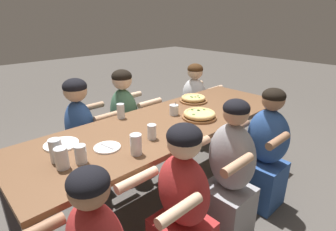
{
  "coord_description": "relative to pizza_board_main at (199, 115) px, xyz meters",
  "views": [
    {
      "loc": [
        -1.42,
        -1.51,
        1.63
      ],
      "look_at": [
        0.0,
        0.0,
        0.83
      ],
      "focal_mm": 28.0,
      "sensor_mm": 36.0,
      "label": 1
    }
  ],
  "objects": [
    {
      "name": "cocktail_glass_blue",
      "position": [
        -0.1,
        0.21,
        0.01
      ],
      "size": [
        0.08,
        0.08,
        0.12
      ],
      "color": "silver",
      "rests_on": "dining_table"
    },
    {
      "name": "drinking_glass_f",
      "position": [
        -0.57,
        -0.03,
        0.02
      ],
      "size": [
        0.07,
        0.07,
        0.11
      ],
      "color": "silver",
      "rests_on": "dining_table"
    },
    {
      "name": "diner_far_midleft",
      "position": [
        -0.75,
        0.78,
        -0.29
      ],
      "size": [
        0.51,
        0.4,
        1.12
      ],
      "rotation": [
        0.0,
        0.0,
        -1.57
      ],
      "color": "#2D5193",
      "rests_on": "ground"
    },
    {
      "name": "diner_far_center",
      "position": [
        -0.27,
        0.78,
        -0.29
      ],
      "size": [
        0.51,
        0.4,
        1.13
      ],
      "rotation": [
        0.0,
        0.0,
        -1.57
      ],
      "color": "#477556",
      "rests_on": "ground"
    },
    {
      "name": "diner_near_midleft",
      "position": [
        -0.73,
        -0.5,
        -0.31
      ],
      "size": [
        0.51,
        0.4,
        1.08
      ],
      "rotation": [
        0.0,
        0.0,
        1.57
      ],
      "color": "#B22D2D",
      "rests_on": "ground"
    },
    {
      "name": "drinking_glass_e",
      "position": [
        -1.1,
        0.01,
        0.02
      ],
      "size": [
        0.07,
        0.07,
        0.12
      ],
      "color": "silver",
      "rests_on": "dining_table"
    },
    {
      "name": "pizza_board_main",
      "position": [
        0.0,
        0.0,
        0.0
      ],
      "size": [
        0.3,
        0.3,
        0.06
      ],
      "color": "brown",
      "rests_on": "dining_table"
    },
    {
      "name": "drinking_glass_a",
      "position": [
        -1.2,
        0.13,
        0.03
      ],
      "size": [
        0.08,
        0.08,
        0.15
      ],
      "color": "silver",
      "rests_on": "dining_table"
    },
    {
      "name": "diner_far_right",
      "position": [
        0.83,
        0.78,
        -0.32
      ],
      "size": [
        0.51,
        0.4,
        1.06
      ],
      "rotation": [
        0.0,
        0.0,
        -1.57
      ],
      "color": "silver",
      "rests_on": "ground"
    },
    {
      "name": "pizza_board_second",
      "position": [
        0.32,
        0.35,
        -0.0
      ],
      "size": [
        0.29,
        0.29,
        0.06
      ],
      "color": "brown",
      "rests_on": "dining_table"
    },
    {
      "name": "empty_plate_b",
      "position": [
        -1.09,
        0.33,
        -0.02
      ],
      "size": [
        0.24,
        0.24,
        0.02
      ],
      "color": "white",
      "rests_on": "dining_table"
    },
    {
      "name": "diner_near_center",
      "position": [
        -0.23,
        -0.5,
        -0.31
      ],
      "size": [
        0.51,
        0.4,
        1.11
      ],
      "rotation": [
        0.0,
        0.0,
        1.57
      ],
      "color": "#99999E",
      "rests_on": "ground"
    },
    {
      "name": "drinking_glass_c",
      "position": [
        -1.21,
        0.03,
        0.03
      ],
      "size": [
        0.08,
        0.08,
        0.13
      ],
      "color": "silver",
      "rests_on": "dining_table"
    },
    {
      "name": "diner_near_midright",
      "position": [
        0.31,
        -0.5,
        -0.32
      ],
      "size": [
        0.51,
        0.4,
        1.09
      ],
      "rotation": [
        0.0,
        0.0,
        1.57
      ],
      "color": "#2D5193",
      "rests_on": "ground"
    },
    {
      "name": "ground_plane",
      "position": [
        -0.25,
        0.14,
        -0.81
      ],
      "size": [
        18.0,
        18.0,
        0.0
      ],
      "primitive_type": "plane",
      "color": "#514C47",
      "rests_on": "ground"
    },
    {
      "name": "drinking_glass_b",
      "position": [
        -0.79,
        -0.13,
        0.03
      ],
      "size": [
        0.08,
        0.08,
        0.14
      ],
      "color": "silver",
      "rests_on": "dining_table"
    },
    {
      "name": "dining_table",
      "position": [
        -0.25,
        0.14,
        -0.11
      ],
      "size": [
        2.56,
        0.83,
        0.78
      ],
      "color": "brown",
      "rests_on": "ground"
    },
    {
      "name": "empty_plate_a",
      "position": [
        -0.89,
        0.07,
        -0.02
      ],
      "size": [
        0.18,
        0.18,
        0.02
      ],
      "color": "white",
      "rests_on": "dining_table"
    },
    {
      "name": "drinking_glass_d",
      "position": [
        -0.5,
        0.47,
        0.03
      ],
      "size": [
        0.07,
        0.07,
        0.13
      ],
      "color": "silver",
      "rests_on": "dining_table"
    }
  ]
}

